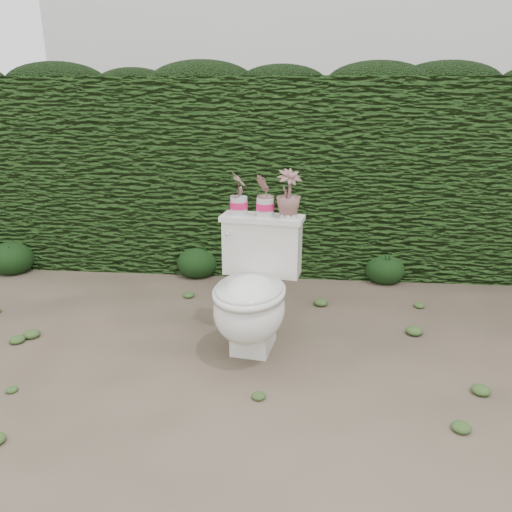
# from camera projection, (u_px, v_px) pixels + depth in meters

# --- Properties ---
(ground) EXTENTS (60.00, 60.00, 0.00)m
(ground) POSITION_uv_depth(u_px,v_px,m) (273.00, 341.00, 3.14)
(ground) COLOR #73624F
(ground) RESTS_ON ground
(hedge) EXTENTS (8.00, 1.00, 1.60)m
(hedge) POSITION_uv_depth(u_px,v_px,m) (285.00, 173.00, 4.40)
(hedge) COLOR #2A4D19
(hedge) RESTS_ON ground
(house_wall) EXTENTS (8.00, 3.50, 4.00)m
(house_wall) POSITION_uv_depth(u_px,v_px,m) (333.00, 57.00, 8.12)
(house_wall) COLOR silver
(house_wall) RESTS_ON ground
(toilet) EXTENTS (0.55, 0.74, 0.78)m
(toilet) POSITION_uv_depth(u_px,v_px,m) (253.00, 295.00, 2.93)
(toilet) COLOR silver
(toilet) RESTS_ON ground
(potted_plant_left) EXTENTS (0.09, 0.13, 0.25)m
(potted_plant_left) POSITION_uv_depth(u_px,v_px,m) (239.00, 194.00, 3.01)
(potted_plant_left) COLOR #1F6522
(potted_plant_left) RESTS_ON toilet
(potted_plant_center) EXTENTS (0.11, 0.13, 0.24)m
(potted_plant_center) POSITION_uv_depth(u_px,v_px,m) (265.00, 196.00, 2.98)
(potted_plant_center) COLOR #1F6522
(potted_plant_center) RESTS_ON toilet
(potted_plant_right) EXTENTS (0.20, 0.20, 0.27)m
(potted_plant_right) POSITION_uv_depth(u_px,v_px,m) (289.00, 195.00, 2.94)
(potted_plant_right) COLOR #1F6522
(potted_plant_right) RESTS_ON toilet
(liriope_clump_0) EXTENTS (0.36, 0.36, 0.29)m
(liriope_clump_0) POSITION_uv_depth(u_px,v_px,m) (12.00, 255.00, 4.29)
(liriope_clump_0) COLOR #173312
(liriope_clump_0) RESTS_ON ground
(liriope_clump_1) EXTENTS (0.34, 0.34, 0.28)m
(liriope_clump_1) POSITION_uv_depth(u_px,v_px,m) (198.00, 259.00, 4.22)
(liriope_clump_1) COLOR #173312
(liriope_clump_1) RESTS_ON ground
(liriope_clump_2) EXTENTS (0.32, 0.32, 0.26)m
(liriope_clump_2) POSITION_uv_depth(u_px,v_px,m) (385.00, 266.00, 4.09)
(liriope_clump_2) COLOR #173312
(liriope_clump_2) RESTS_ON ground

